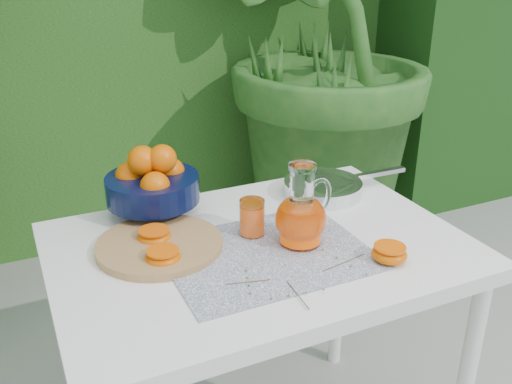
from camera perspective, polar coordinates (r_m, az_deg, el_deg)
name	(u,v)px	position (r m, az deg, el deg)	size (l,w,h in m)	color
potted_plant_right	(306,36)	(2.69, 5.00, 15.31)	(2.08, 2.08, 2.08)	#21561D
white_table	(259,272)	(1.45, 0.34, -7.96)	(1.00, 0.70, 0.75)	white
placemat	(267,254)	(1.36, 1.08, -6.18)	(0.47, 0.37, 0.00)	#0D1A4D
cutting_board	(159,245)	(1.40, -9.63, -5.27)	(0.31, 0.31, 0.02)	#A9844C
fruit_bowl	(152,182)	(1.55, -10.34, 0.95)	(0.28, 0.28, 0.20)	black
juice_pitcher	(301,216)	(1.38, 4.57, -2.44)	(0.19, 0.16, 0.21)	white
juice_tumbler	(252,218)	(1.42, -0.40, -2.63)	(0.07, 0.07, 0.09)	white
saute_pan	(324,187)	(1.68, 6.81, 0.49)	(0.40, 0.23, 0.04)	silver
orange_halves	(234,249)	(1.34, -2.19, -5.70)	(0.58, 0.41, 0.04)	#D45902
thyme_sprigs	(300,278)	(1.26, 4.39, -8.58)	(0.35, 0.20, 0.01)	brown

